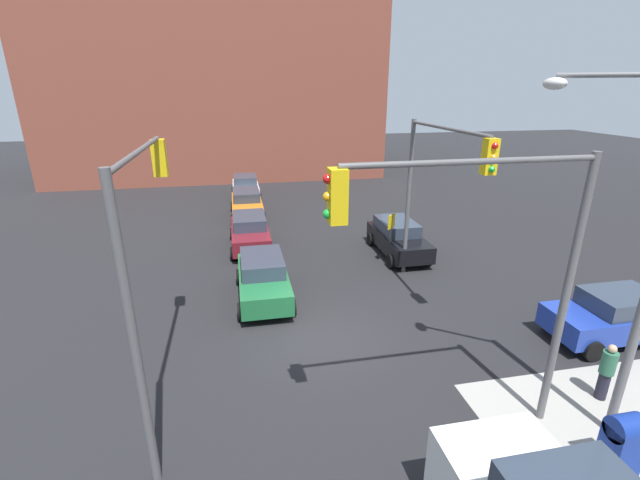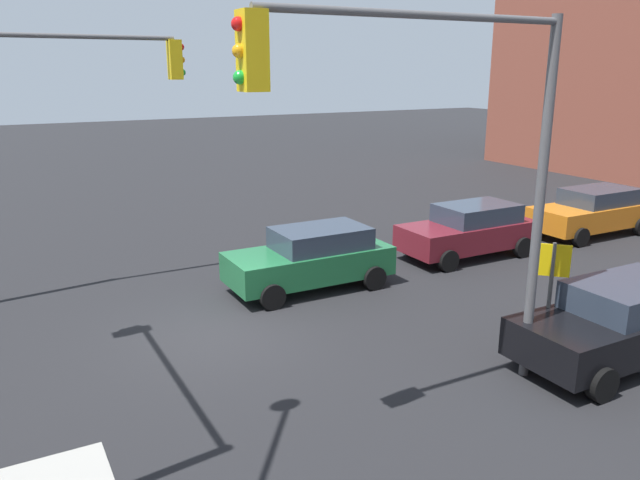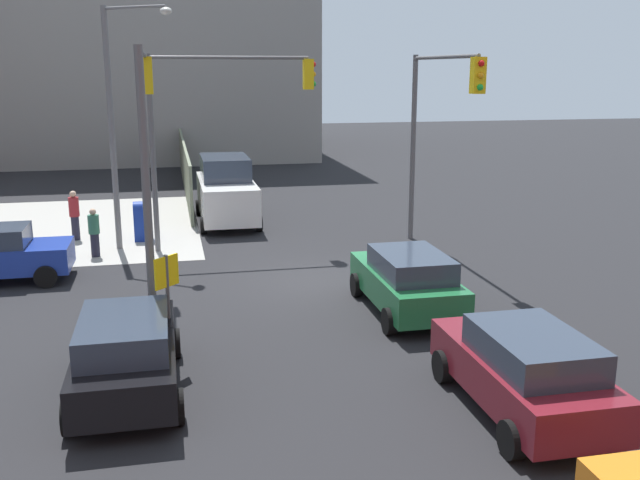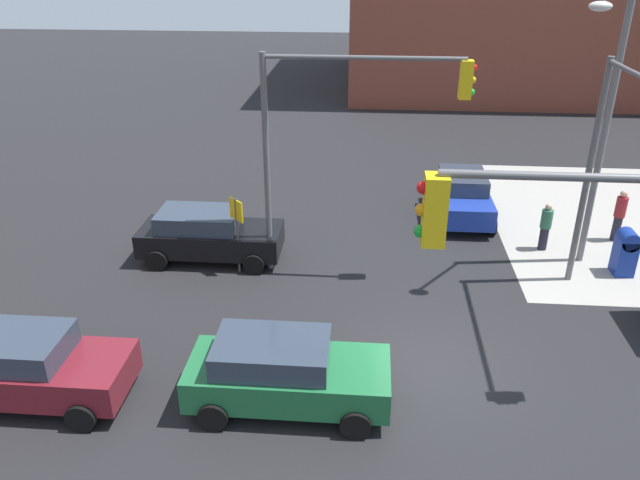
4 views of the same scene
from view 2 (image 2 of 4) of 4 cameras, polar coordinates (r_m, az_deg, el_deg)
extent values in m
plane|color=black|center=(13.99, -9.21, -8.56)|extent=(120.00, 120.00, 0.00)
cylinder|color=#59595B|center=(11.73, 19.40, 2.79)|extent=(0.18, 0.18, 6.50)
cylinder|color=#59595B|center=(9.66, 9.60, 19.62)|extent=(5.40, 0.12, 0.12)
cube|color=yellow|center=(8.27, -6.20, 16.80)|extent=(0.32, 0.36, 1.00)
sphere|color=red|center=(8.21, -7.50, 19.00)|extent=(0.18, 0.18, 0.18)
sphere|color=orange|center=(8.20, -7.42, 16.77)|extent=(0.18, 0.18, 0.18)
sphere|color=green|center=(8.20, -7.34, 14.54)|extent=(0.18, 0.18, 0.18)
cylinder|color=#59595B|center=(16.79, -22.13, 16.89)|extent=(5.16, 0.12, 0.12)
cube|color=yellow|center=(17.29, -13.14, 15.75)|extent=(0.32, 0.36, 1.00)
sphere|color=red|center=(17.35, -12.61, 16.84)|extent=(0.18, 0.18, 0.18)
sphere|color=orange|center=(17.34, -12.54, 15.79)|extent=(0.18, 0.18, 0.18)
sphere|color=green|center=(17.34, -12.48, 14.73)|extent=(0.18, 0.18, 0.18)
cylinder|color=#4C4C4C|center=(13.15, 20.20, -5.29)|extent=(0.08, 0.08, 2.40)
cube|color=yellow|center=(12.89, 20.55, -1.75)|extent=(0.48, 0.48, 0.64)
cylinder|color=black|center=(26.82, 26.46, 2.37)|extent=(0.64, 0.22, 0.64)
cube|color=maroon|center=(19.68, 13.29, 0.47)|extent=(4.29, 1.80, 0.75)
cube|color=#2D3847|center=(19.76, 14.15, 2.41)|extent=(2.40, 1.58, 0.55)
cylinder|color=black|center=(18.21, 11.65, -1.88)|extent=(0.64, 0.22, 0.64)
cylinder|color=black|center=(19.55, 8.27, -0.51)|extent=(0.64, 0.22, 0.64)
cylinder|color=black|center=(20.15, 18.03, -0.64)|extent=(0.64, 0.22, 0.64)
cylinder|color=black|center=(21.38, 14.57, 0.53)|extent=(0.64, 0.22, 0.64)
cube|color=black|center=(13.64, 25.45, -7.40)|extent=(4.41, 1.80, 0.75)
cube|color=#2D3847|center=(13.70, 26.65, -4.55)|extent=(2.47, 1.58, 0.55)
cylinder|color=black|center=(12.19, 24.40, -11.93)|extent=(0.64, 0.22, 0.64)
cylinder|color=black|center=(13.21, 18.18, -9.14)|extent=(0.64, 0.22, 0.64)
cylinder|color=black|center=(15.41, 25.95, -6.40)|extent=(0.64, 0.22, 0.64)
cube|color=orange|center=(23.64, 23.49, 2.07)|extent=(4.50, 1.80, 0.75)
cube|color=#2D3847|center=(23.79, 24.20, 3.68)|extent=(2.52, 1.58, 0.55)
cylinder|color=black|center=(22.01, 22.73, 0.23)|extent=(0.64, 0.22, 0.64)
cylinder|color=black|center=(23.13, 19.30, 1.26)|extent=(0.64, 0.22, 0.64)
cylinder|color=black|center=(25.44, 23.97, 2.03)|extent=(0.64, 0.22, 0.64)
cube|color=#1E6638|center=(16.37, -1.02, -2.14)|extent=(4.31, 1.80, 0.75)
cube|color=#2D3847|center=(16.34, 0.04, 0.21)|extent=(2.41, 1.58, 0.55)
cylinder|color=black|center=(15.13, -4.37, -5.20)|extent=(0.64, 0.22, 0.64)
cylinder|color=black|center=(16.69, -6.92, -3.26)|extent=(0.64, 0.22, 0.64)
cylinder|color=black|center=(16.46, 4.98, -3.47)|extent=(0.64, 0.22, 0.64)
cylinder|color=black|center=(17.91, 1.81, -1.84)|extent=(0.64, 0.22, 0.64)
camera|label=1|loc=(16.62, -58.81, 15.46)|focal=24.00mm
camera|label=3|loc=(24.96, 43.78, 12.20)|focal=40.00mm
camera|label=4|loc=(25.40, -16.73, 22.76)|focal=35.00mm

